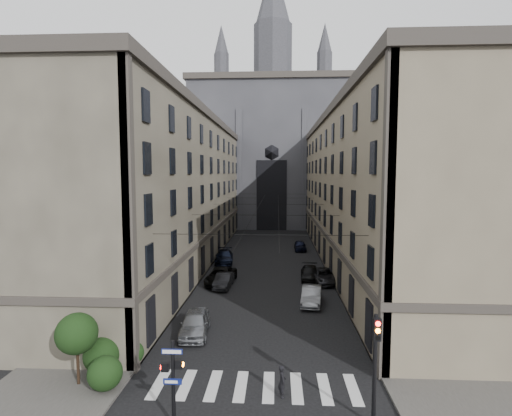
% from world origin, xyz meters
% --- Properties ---
extents(sidewalk_left, '(7.00, 80.00, 0.15)m').
position_xyz_m(sidewalk_left, '(-10.50, 36.00, 0.07)').
color(sidewalk_left, '#383533').
rests_on(sidewalk_left, ground).
extents(sidewalk_right, '(7.00, 80.00, 0.15)m').
position_xyz_m(sidewalk_right, '(10.50, 36.00, 0.07)').
color(sidewalk_right, '#383533').
rests_on(sidewalk_right, ground).
extents(zebra_crossing, '(11.00, 3.20, 0.01)m').
position_xyz_m(zebra_crossing, '(0.00, 5.00, 0.01)').
color(zebra_crossing, beige).
rests_on(zebra_crossing, ground).
extents(building_left, '(13.60, 60.60, 18.85)m').
position_xyz_m(building_left, '(-13.44, 36.00, 9.34)').
color(building_left, '#474236').
rests_on(building_left, ground).
extents(building_right, '(13.60, 60.60, 18.85)m').
position_xyz_m(building_right, '(13.44, 36.00, 9.34)').
color(building_right, brown).
rests_on(building_right, ground).
extents(gothic_tower, '(35.00, 23.00, 58.00)m').
position_xyz_m(gothic_tower, '(0.00, 74.96, 17.80)').
color(gothic_tower, '#2D2D33').
rests_on(gothic_tower, ground).
extents(pedestrian_signal_left, '(1.02, 0.38, 4.00)m').
position_xyz_m(pedestrian_signal_left, '(-3.51, 1.50, 2.32)').
color(pedestrian_signal_left, black).
rests_on(pedestrian_signal_left, ground).
extents(traffic_light_right, '(0.34, 0.50, 5.20)m').
position_xyz_m(traffic_light_right, '(5.60, 1.92, 3.29)').
color(traffic_light_right, black).
rests_on(traffic_light_right, ground).
extents(shrub_cluster, '(3.90, 4.40, 3.90)m').
position_xyz_m(shrub_cluster, '(-8.72, 5.01, 1.80)').
color(shrub_cluster, black).
rests_on(shrub_cluster, sidewalk_left).
extents(tram_wires, '(14.00, 60.00, 0.43)m').
position_xyz_m(tram_wires, '(0.00, 35.63, 7.25)').
color(tram_wires, black).
rests_on(tram_wires, ground).
extents(car_left_near, '(2.33, 4.99, 1.65)m').
position_xyz_m(car_left_near, '(-4.65, 11.70, 0.83)').
color(car_left_near, gray).
rests_on(car_left_near, ground).
extents(car_left_midnear, '(1.74, 4.38, 1.42)m').
position_xyz_m(car_left_midnear, '(-4.20, 23.47, 0.71)').
color(car_left_midnear, black).
rests_on(car_left_midnear, ground).
extents(car_left_midfar, '(3.02, 5.83, 1.57)m').
position_xyz_m(car_left_midfar, '(-4.67, 24.91, 0.79)').
color(car_left_midfar, black).
rests_on(car_left_midfar, ground).
extents(car_left_far, '(2.70, 5.58, 1.56)m').
position_xyz_m(car_left_far, '(-5.61, 34.51, 0.78)').
color(car_left_far, black).
rests_on(car_left_far, ground).
extents(car_right_near, '(2.22, 4.88, 1.55)m').
position_xyz_m(car_right_near, '(4.20, 18.82, 0.78)').
color(car_right_near, slate).
rests_on(car_right_near, ground).
extents(car_right_midnear, '(3.01, 5.43, 1.44)m').
position_xyz_m(car_right_midnear, '(6.06, 25.84, 0.72)').
color(car_right_midnear, black).
rests_on(car_right_midnear, ground).
extents(car_right_midfar, '(2.22, 4.98, 1.42)m').
position_xyz_m(car_right_midfar, '(4.73, 26.82, 0.71)').
color(car_right_midfar, black).
rests_on(car_right_midfar, ground).
extents(car_right_far, '(1.73, 4.26, 1.45)m').
position_xyz_m(car_right_far, '(4.58, 43.14, 0.73)').
color(car_right_far, black).
rests_on(car_right_far, ground).
extents(pedestrian, '(0.46, 0.65, 1.66)m').
position_xyz_m(pedestrian, '(1.46, 4.11, 0.83)').
color(pedestrian, black).
rests_on(pedestrian, ground).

